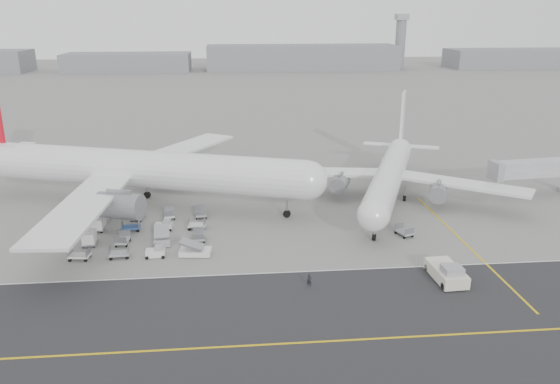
{
  "coord_description": "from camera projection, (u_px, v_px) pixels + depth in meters",
  "views": [
    {
      "loc": [
        -3.37,
        -65.05,
        31.64
      ],
      "look_at": [
        3.85,
        12.0,
        6.2
      ],
      "focal_mm": 35.0,
      "sensor_mm": 36.0,
      "label": 1
    }
  ],
  "objects": [
    {
      "name": "ground",
      "position": [
        259.0,
        266.0,
        71.7
      ],
      "size": [
        700.0,
        700.0,
        0.0
      ],
      "primitive_type": "plane",
      "color": "gray",
      "rests_on": "ground"
    },
    {
      "name": "taxiway",
      "position": [
        319.0,
        342.0,
        55.14
      ],
      "size": [
        220.0,
        59.0,
        0.03
      ],
      "color": "#2B2B2E",
      "rests_on": "ground"
    },
    {
      "name": "horizon_buildings",
      "position": [
        285.0,
        70.0,
        320.29
      ],
      "size": [
        520.0,
        28.0,
        28.0
      ],
      "primitive_type": null,
      "color": "gray",
      "rests_on": "ground"
    },
    {
      "name": "control_tower",
      "position": [
        400.0,
        40.0,
        326.14
      ],
      "size": [
        7.0,
        7.0,
        31.25
      ],
      "color": "gray",
      "rests_on": "ground"
    },
    {
      "name": "airliner_a",
      "position": [
        137.0,
        169.0,
        92.33
      ],
      "size": [
        63.37,
        62.17,
        22.66
      ],
      "rotation": [
        0.0,
        0.0,
        1.25
      ],
      "color": "white",
      "rests_on": "ground"
    },
    {
      "name": "airliner_b",
      "position": [
        390.0,
        174.0,
        95.65
      ],
      "size": [
        44.39,
        45.32,
        16.46
      ],
      "rotation": [
        0.0,
        0.0,
        -0.39
      ],
      "color": "white",
      "rests_on": "ground"
    },
    {
      "name": "pushback_tug",
      "position": [
        447.0,
        273.0,
        67.59
      ],
      "size": [
        3.47,
        8.77,
        2.49
      ],
      "rotation": [
        0.0,
        0.0,
        0.04
      ],
      "color": "beige",
      "rests_on": "ground"
    },
    {
      "name": "jet_bridge",
      "position": [
        536.0,
        170.0,
        98.25
      ],
      "size": [
        17.94,
        5.24,
        6.71
      ],
      "rotation": [
        0.0,
        0.0,
        0.11
      ],
      "color": "gray",
      "rests_on": "ground"
    },
    {
      "name": "gse_cluster",
      "position": [
        146.0,
        236.0,
        81.21
      ],
      "size": [
        23.63,
        22.78,
        2.14
      ],
      "primitive_type": null,
      "rotation": [
        0.0,
        0.0,
        0.01
      ],
      "color": "#99999E",
      "rests_on": "ground"
    },
    {
      "name": "stray_dolly",
      "position": [
        404.0,
        235.0,
        81.54
      ],
      "size": [
        2.51,
        3.14,
        1.68
      ],
      "primitive_type": null,
      "rotation": [
        0.0,
        0.0,
        0.35
      ],
      "color": "silver",
      "rests_on": "ground"
    },
    {
      "name": "ground_crew_a",
      "position": [
        309.0,
        280.0,
        66.14
      ],
      "size": [
        0.66,
        0.52,
        1.59
      ],
      "primitive_type": "imported",
      "rotation": [
        0.0,
        0.0,
        -0.26
      ],
      "color": "black",
      "rests_on": "ground"
    }
  ]
}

